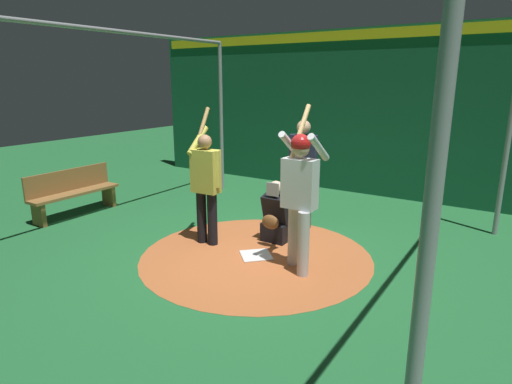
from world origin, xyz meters
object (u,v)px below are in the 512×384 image
Objects in this scene: catcher at (276,218)px; bench at (73,192)px; batter at (300,189)px; umpire at (303,168)px; visitor at (206,182)px; home_plate at (256,255)px.

catcher is 0.57× the size of bench.
batter is 1.18× the size of umpire.
visitor reaches higher than catcher.
umpire is (-1.49, -0.04, 1.02)m from home_plate.
home_plate is 1.31m from batter.
catcher is at bearing 124.35° from visitor.
catcher is (-0.75, -0.77, -0.73)m from batter.
umpire is at bearing 146.12° from visitor.
home_plate is 0.20× the size of batter.
bench is at bearing -87.21° from home_plate.
home_plate is 1.32m from visitor.
umpire is at bearing -178.45° from home_plate.
home_plate is 0.77m from catcher.
batter is at bearing 83.41° from visitor.
batter is 1.62m from visitor.
batter is (0.07, 0.71, 1.09)m from home_plate.
batter reaches higher than visitor.
bench is (0.22, -3.00, -0.53)m from visitor.
umpire reaches higher than home_plate.
catcher is (-0.68, -0.06, 0.37)m from home_plate.
home_plate is 0.20× the size of visitor.
umpire is (-1.56, -0.75, -0.08)m from batter.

